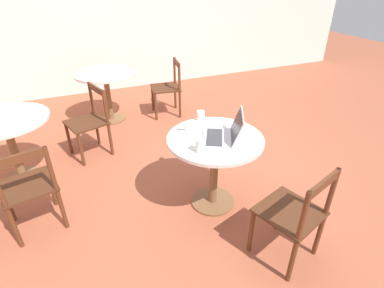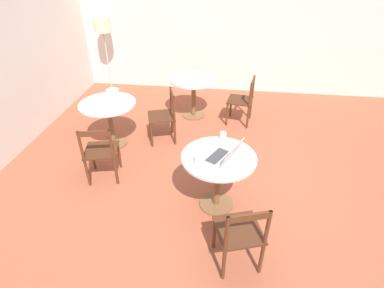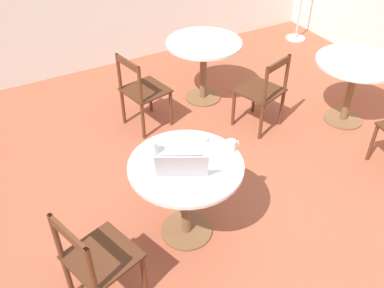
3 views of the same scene
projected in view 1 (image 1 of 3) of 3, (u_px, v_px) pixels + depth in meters
name	position (u px, v px, depth m)	size (l,w,h in m)	color
ground_plane	(209.00, 177.00, 3.27)	(16.00, 16.00, 0.00)	#9E5138
wall_side	(129.00, 10.00, 5.15)	(0.06, 9.40, 2.70)	silver
cafe_table_near	(215.00, 152.00, 2.63)	(0.84, 0.84, 0.72)	brown
cafe_table_mid	(106.00, 83.00, 4.24)	(0.84, 0.84, 0.72)	brown
cafe_table_far	(8.00, 132.00, 2.95)	(0.84, 0.84, 0.72)	brown
chair_near_left	(294.00, 215.00, 2.17)	(0.52, 0.52, 0.82)	#562D19
chair_mid_front	(168.00, 88.00, 4.49)	(0.48, 0.48, 0.82)	#562D19
chair_far_left	(29.00, 189.00, 2.43)	(0.49, 0.49, 0.82)	#562D19
chair_far_front	(90.00, 122.00, 3.49)	(0.52, 0.52, 0.82)	#562D19
laptop	(223.00, 134.00, 2.50)	(0.47, 0.45, 0.25)	#B7B7BC
mouse	(182.00, 127.00, 2.69)	(0.06, 0.10, 0.03)	#B7B7BC
mug	(201.00, 116.00, 2.83)	(0.11, 0.07, 0.09)	silver
drinking_glass	(200.00, 146.00, 2.33)	(0.07, 0.07, 0.11)	silver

